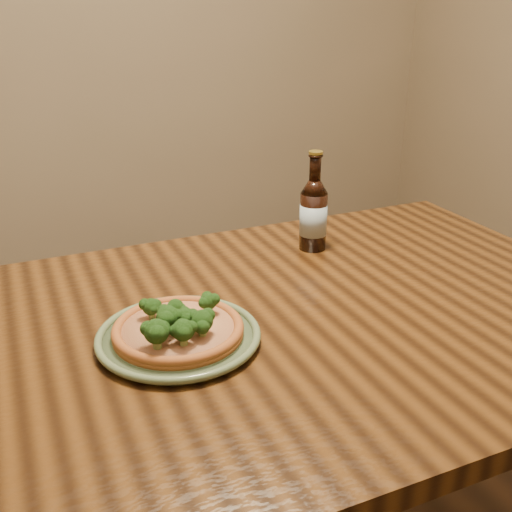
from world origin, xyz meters
name	(u,v)px	position (x,y,z in m)	size (l,w,h in m)	color
table	(228,369)	(0.00, 0.10, 0.66)	(1.60, 0.90, 0.75)	#42250E
plate	(179,336)	(-0.09, 0.08, 0.76)	(0.28, 0.28, 0.02)	#586948
pizza	(178,328)	(-0.10, 0.08, 0.78)	(0.22, 0.22, 0.07)	#9B5223
beer_bottle	(313,214)	(0.32, 0.36, 0.84)	(0.06, 0.06, 0.23)	black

